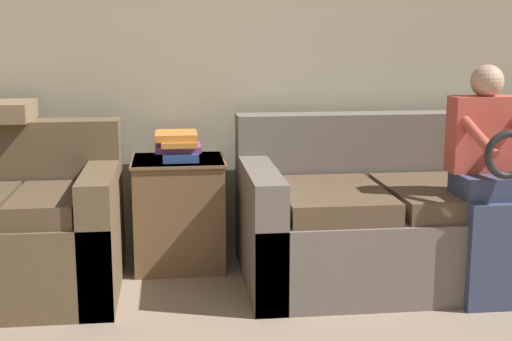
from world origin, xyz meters
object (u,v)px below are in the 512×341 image
Objects in this scene: child_left_seated at (490,177)px; couch_main at (426,219)px; book_stack at (179,146)px; side_shelf at (179,211)px.

couch_main is at bearing 109.36° from child_left_seated.
couch_main reaches higher than book_stack.
child_left_seated is at bearing -70.64° from couch_main.
child_left_seated reaches higher than side_shelf.
couch_main is 1.42m from book_stack.
book_stack is (-1.48, 0.71, 0.07)m from child_left_seated.
book_stack is (-1.34, 0.29, 0.39)m from couch_main.
book_stack is at bearing -17.05° from side_shelf.
side_shelf is at bearing 154.33° from child_left_seated.
child_left_seated reaches higher than couch_main.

